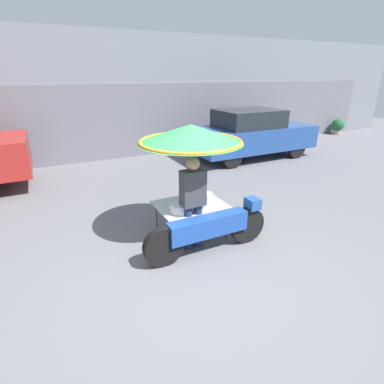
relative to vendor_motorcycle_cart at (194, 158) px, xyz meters
name	(u,v)px	position (x,y,z in m)	size (l,w,h in m)	color
ground_plane	(201,269)	(-0.33, -0.88, -1.45)	(36.00, 36.00, 0.00)	slate
shopfront_building	(93,97)	(-0.33, 6.92, 0.52)	(28.00, 2.06, 3.96)	gray
vendor_motorcycle_cart	(194,158)	(0.00, 0.00, 0.00)	(2.14, 1.69, 1.97)	black
vendor_person	(193,199)	(-0.15, -0.26, -0.59)	(0.38, 0.22, 1.54)	navy
parked_car	(251,134)	(4.21, 3.95, -0.63)	(4.22, 1.77, 1.61)	black
potted_plant	(338,126)	(10.49, 5.53, -1.05)	(0.57, 0.57, 0.72)	gray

